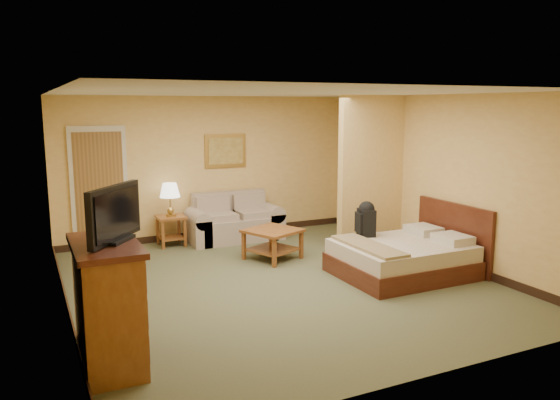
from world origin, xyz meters
TOP-DOWN VIEW (x-y plane):
  - floor at (0.00, 0.00)m, footprint 6.00×6.00m
  - ceiling at (0.00, 0.00)m, footprint 6.00×6.00m
  - back_wall at (0.00, 3.00)m, footprint 5.50×0.02m
  - left_wall at (-2.75, 0.00)m, footprint 0.02×6.00m
  - right_wall at (2.75, 0.00)m, footprint 0.02×6.00m
  - partition at (2.15, 0.93)m, footprint 1.20×0.15m
  - door at (-1.95, 2.96)m, footprint 0.94×0.16m
  - baseboard at (0.00, 2.99)m, footprint 5.50×0.02m
  - loveseat at (0.32, 2.57)m, footprint 1.71×0.79m
  - side_table at (-0.83, 2.65)m, footprint 0.48×0.48m
  - table_lamp at (-0.83, 2.65)m, footprint 0.35×0.35m
  - coffee_table at (0.42, 1.11)m, footprint 1.00×1.00m
  - wall_picture at (0.32, 2.97)m, footprint 0.80×0.04m
  - dresser at (-2.48, -1.51)m, footprint 0.59×1.12m
  - tv at (-2.38, -1.51)m, footprint 0.57×0.71m
  - bed at (1.83, -0.47)m, footprint 1.89×1.53m
  - backpack at (1.53, 0.12)m, footprint 0.27×0.34m

SIDE VIEW (x-z plane):
  - floor at x=0.00m, z-range 0.00..0.00m
  - baseboard at x=0.00m, z-range 0.00..0.12m
  - bed at x=1.83m, z-range -0.22..0.77m
  - loveseat at x=0.32m, z-range -0.15..0.71m
  - side_table at x=-0.83m, z-range 0.08..0.61m
  - coffee_table at x=0.42m, z-range 0.11..0.59m
  - dresser at x=-2.48m, z-range 0.01..1.20m
  - backpack at x=1.53m, z-range 0.50..1.03m
  - table_lamp at x=-0.83m, z-range 0.68..1.26m
  - door at x=-1.95m, z-range -0.02..2.08m
  - back_wall at x=0.00m, z-range 0.00..2.60m
  - left_wall at x=-2.75m, z-range 0.00..2.60m
  - right_wall at x=2.75m, z-range 0.00..2.60m
  - partition at x=2.15m, z-range 0.00..2.60m
  - tv at x=-2.38m, z-range 1.18..1.70m
  - wall_picture at x=0.32m, z-range 1.29..1.91m
  - ceiling at x=0.00m, z-range 2.60..2.60m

